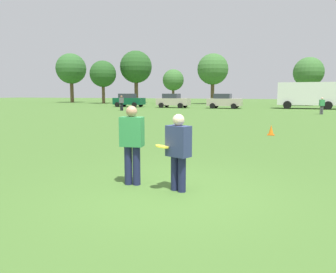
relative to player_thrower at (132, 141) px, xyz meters
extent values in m
plane|color=#47702D|center=(0.98, -0.24, -0.95)|extent=(198.67, 198.67, 0.00)
cylinder|color=#1E234C|center=(-0.09, -0.01, -0.53)|extent=(0.16, 0.16, 0.83)
cylinder|color=#1E234C|center=(0.09, 0.01, -0.53)|extent=(0.16, 0.16, 0.83)
cube|color=#338C4C|center=(0.00, 0.00, 0.19)|extent=(0.51, 0.33, 0.62)
sphere|color=tan|center=(0.00, 0.00, 0.62)|extent=(0.24, 0.24, 0.24)
cylinder|color=#1E234C|center=(1.14, -0.14, -0.60)|extent=(0.16, 0.16, 0.70)
cylinder|color=#1E234C|center=(0.98, -0.07, -0.60)|extent=(0.16, 0.16, 0.70)
cube|color=navy|center=(1.06, -0.11, 0.06)|extent=(0.53, 0.42, 0.61)
sphere|color=beige|center=(1.06, -0.11, 0.48)|extent=(0.23, 0.23, 0.23)
cylinder|color=yellow|center=(0.77, -0.25, -0.04)|extent=(0.27, 0.27, 0.08)
cube|color=#D8590C|center=(2.49, 9.53, -0.93)|extent=(0.32, 0.32, 0.03)
cone|color=orange|center=(2.49, 9.53, -0.69)|extent=(0.24, 0.24, 0.45)
cube|color=#0C4C2D|center=(-17.13, 34.62, -0.17)|extent=(4.25, 1.92, 0.90)
cube|color=#2D333D|center=(-17.38, 34.63, 0.55)|extent=(2.05, 1.70, 0.64)
cylinder|color=black|center=(-15.80, 35.58, -0.62)|extent=(0.67, 0.24, 0.66)
cylinder|color=black|center=(-15.86, 33.58, -0.62)|extent=(0.67, 0.24, 0.66)
cylinder|color=black|center=(-18.40, 35.66, -0.62)|extent=(0.67, 0.24, 0.66)
cylinder|color=black|center=(-18.46, 33.66, -0.62)|extent=(0.67, 0.24, 0.66)
cube|color=#B7AD99|center=(-10.57, 34.25, -0.17)|extent=(4.25, 1.92, 0.90)
cube|color=#2D333D|center=(-10.82, 34.26, 0.55)|extent=(2.05, 1.70, 0.64)
cylinder|color=black|center=(-9.24, 35.21, -0.62)|extent=(0.67, 0.24, 0.66)
cylinder|color=black|center=(-9.29, 33.22, -0.62)|extent=(0.67, 0.24, 0.66)
cylinder|color=black|center=(-11.84, 35.29, -0.62)|extent=(0.67, 0.24, 0.66)
cylinder|color=black|center=(-11.90, 33.29, -0.62)|extent=(0.67, 0.24, 0.66)
cube|color=#B7AD99|center=(-3.93, 34.60, -0.17)|extent=(4.25, 1.92, 0.90)
cube|color=#2D333D|center=(-4.18, 34.60, 0.55)|extent=(2.05, 1.70, 0.64)
cylinder|color=black|center=(-2.60, 35.56, -0.62)|extent=(0.67, 0.24, 0.66)
cylinder|color=black|center=(-2.66, 33.56, -0.62)|extent=(0.67, 0.24, 0.66)
cylinder|color=black|center=(-5.21, 35.63, -0.62)|extent=(0.67, 0.24, 0.66)
cylinder|color=black|center=(-5.26, 33.64, -0.62)|extent=(0.67, 0.24, 0.66)
cube|color=white|center=(5.68, 36.93, 0.88)|extent=(6.87, 2.70, 2.70)
cylinder|color=black|center=(7.93, 38.23, -0.47)|extent=(0.97, 0.31, 0.96)
cylinder|color=black|center=(7.85, 35.49, -0.47)|extent=(0.97, 0.31, 0.96)
cylinder|color=black|center=(3.51, 38.36, -0.47)|extent=(0.97, 0.31, 0.96)
cylinder|color=black|center=(3.43, 35.62, -0.47)|extent=(0.97, 0.31, 0.96)
cylinder|color=#4C4C51|center=(6.33, 26.22, -0.56)|extent=(0.15, 0.15, 0.78)
cylinder|color=#4C4C51|center=(6.18, 26.16, -0.56)|extent=(0.15, 0.15, 0.78)
cube|color=#338C4C|center=(6.25, 26.19, 0.10)|extent=(0.48, 0.38, 0.55)
sphere|color=#D8AD8C|center=(6.25, 26.19, 0.48)|extent=(0.21, 0.21, 0.21)
cylinder|color=black|center=(-13.57, 25.76, -0.53)|extent=(0.16, 0.16, 0.83)
cylinder|color=black|center=(-13.74, 25.73, -0.53)|extent=(0.16, 0.16, 0.83)
cube|color=#595960|center=(-13.66, 25.74, 0.18)|extent=(0.49, 0.34, 0.59)
sphere|color=#8C664C|center=(-13.66, 25.74, 0.58)|extent=(0.23, 0.23, 0.23)
cylinder|color=brown|center=(-36.82, 49.08, 1.12)|extent=(0.69, 0.69, 4.13)
sphere|color=#33662D|center=(-36.82, 49.08, 5.70)|extent=(5.91, 5.91, 5.91)
cylinder|color=brown|center=(-27.83, 45.95, 0.70)|extent=(0.55, 0.55, 3.30)
sphere|color=#285623|center=(-27.83, 45.95, 4.35)|extent=(4.71, 4.71, 4.71)
cylinder|color=brown|center=(-23.41, 50.51, 1.15)|extent=(0.70, 0.70, 4.19)
sphere|color=#285623|center=(-23.41, 50.51, 5.79)|extent=(5.99, 5.99, 5.99)
cylinder|color=brown|center=(-15.28, 48.26, 0.34)|extent=(0.43, 0.43, 2.58)
sphere|color=#3D7033|center=(-15.28, 48.26, 3.19)|extent=(3.68, 3.68, 3.68)
cylinder|color=brown|center=(-8.62, 49.66, 0.90)|extent=(0.61, 0.61, 3.69)
sphere|color=#3D7033|center=(-8.62, 49.66, 4.98)|extent=(5.26, 5.26, 5.26)
cylinder|color=brown|center=(6.33, 47.51, 0.60)|extent=(0.52, 0.52, 3.10)
sphere|color=#3D7033|center=(6.33, 47.51, 4.04)|extent=(4.43, 4.43, 4.43)
camera|label=1|loc=(2.97, -6.13, 1.01)|focal=34.81mm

